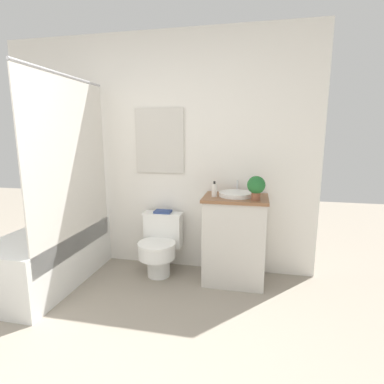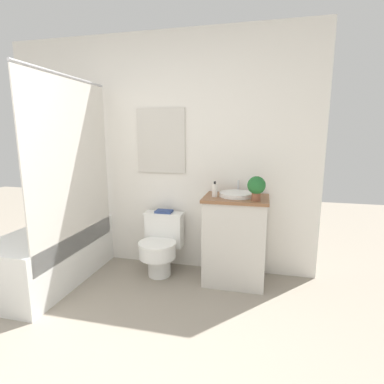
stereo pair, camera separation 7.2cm
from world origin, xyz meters
The scene contains 8 objects.
wall_back centered at (0.00, 2.23, 1.25)m, with size 3.42×0.07×2.50m.
shower_area centered at (-0.88, 1.54, 0.31)m, with size 0.64×1.32×1.98m.
toilet centered at (0.12, 1.95, 0.32)m, with size 0.42×0.50×0.64m.
vanity centered at (0.90, 1.96, 0.44)m, with size 0.62×0.46×0.87m.
sink centered at (0.90, 1.98, 0.89)m, with size 0.33×0.36×0.13m.
soap_bottle centered at (0.69, 1.92, 0.94)m, with size 0.05×0.05×0.15m.
potted_plant centered at (1.08, 1.84, 1.00)m, with size 0.16×0.16×0.22m.
book_on_tank centered at (0.12, 2.08, 0.65)m, with size 0.18×0.13×0.02m.
Camera 2 is at (1.14, -0.88, 1.47)m, focal length 28.00 mm.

